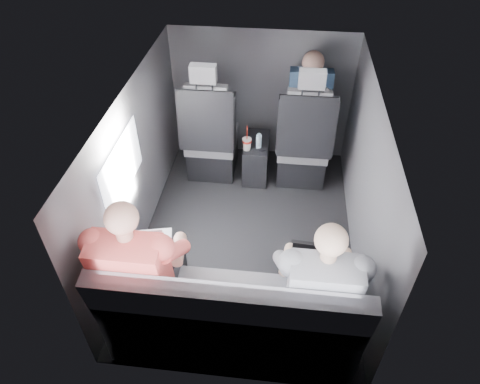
# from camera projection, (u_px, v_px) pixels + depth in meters

# --- Properties ---
(floor) EXTENTS (2.60, 2.60, 0.00)m
(floor) POSITION_uv_depth(u_px,v_px,m) (248.00, 234.00, 3.79)
(floor) COLOR black
(floor) RESTS_ON ground
(ceiling) EXTENTS (2.60, 2.60, 0.00)m
(ceiling) POSITION_uv_depth(u_px,v_px,m) (250.00, 97.00, 2.91)
(ceiling) COLOR #B2B2AD
(ceiling) RESTS_ON panel_back
(panel_left) EXTENTS (0.02, 2.60, 1.35)m
(panel_left) POSITION_uv_depth(u_px,v_px,m) (137.00, 167.00, 3.43)
(panel_left) COLOR #56565B
(panel_left) RESTS_ON floor
(panel_right) EXTENTS (0.02, 2.60, 1.35)m
(panel_right) POSITION_uv_depth(u_px,v_px,m) (365.00, 183.00, 3.28)
(panel_right) COLOR #56565B
(panel_right) RESTS_ON floor
(panel_front) EXTENTS (1.80, 0.02, 1.35)m
(panel_front) POSITION_uv_depth(u_px,v_px,m) (261.00, 96.00, 4.33)
(panel_front) COLOR #56565B
(panel_front) RESTS_ON floor
(panel_back) EXTENTS (1.80, 0.02, 1.35)m
(panel_back) POSITION_uv_depth(u_px,v_px,m) (226.00, 320.00, 2.37)
(panel_back) COLOR #56565B
(panel_back) RESTS_ON floor
(side_window) EXTENTS (0.02, 0.75, 0.42)m
(side_window) POSITION_uv_depth(u_px,v_px,m) (122.00, 168.00, 3.05)
(side_window) COLOR white
(side_window) RESTS_ON panel_left
(seatbelt) EXTENTS (0.35, 0.11, 0.59)m
(seatbelt) POSITION_uv_depth(u_px,v_px,m) (307.00, 120.00, 3.74)
(seatbelt) COLOR black
(seatbelt) RESTS_ON front_seat_right
(front_seat_left) EXTENTS (0.52, 0.58, 1.26)m
(front_seat_left) POSITION_uv_depth(u_px,v_px,m) (211.00, 141.00, 4.20)
(front_seat_left) COLOR black
(front_seat_left) RESTS_ON floor
(front_seat_right) EXTENTS (0.52, 0.58, 1.26)m
(front_seat_right) POSITION_uv_depth(u_px,v_px,m) (303.00, 147.00, 4.12)
(front_seat_right) COLOR black
(front_seat_right) RESTS_ON floor
(center_console) EXTENTS (0.24, 0.48, 0.41)m
(center_console) POSITION_uv_depth(u_px,v_px,m) (256.00, 158.00, 4.32)
(center_console) COLOR black
(center_console) RESTS_ON floor
(rear_bench) EXTENTS (1.60, 0.57, 0.92)m
(rear_bench) POSITION_uv_depth(u_px,v_px,m) (232.00, 319.00, 2.79)
(rear_bench) COLOR slate
(rear_bench) RESTS_ON floor
(soda_cup) EXTENTS (0.09, 0.09, 0.26)m
(soda_cup) POSITION_uv_depth(u_px,v_px,m) (247.00, 144.00, 4.05)
(soda_cup) COLOR white
(soda_cup) RESTS_ON center_console
(water_bottle) EXTENTS (0.06, 0.06, 0.16)m
(water_bottle) POSITION_uv_depth(u_px,v_px,m) (259.00, 141.00, 4.07)
(water_bottle) COLOR #A5C9DF
(water_bottle) RESTS_ON center_console
(laptop_white) EXTENTS (0.37, 0.37, 0.24)m
(laptop_white) POSITION_uv_depth(u_px,v_px,m) (144.00, 244.00, 2.85)
(laptop_white) COLOR silver
(laptop_white) RESTS_ON passenger_rear_left
(laptop_black) EXTENTS (0.33, 0.30, 0.23)m
(laptop_black) POSITION_uv_depth(u_px,v_px,m) (315.00, 257.00, 2.77)
(laptop_black) COLOR black
(laptop_black) RESTS_ON passenger_rear_right
(passenger_rear_left) EXTENTS (0.53, 0.65, 1.27)m
(passenger_rear_left) POSITION_uv_depth(u_px,v_px,m) (142.00, 267.00, 2.69)
(passenger_rear_left) COLOR #313136
(passenger_rear_left) RESTS_ON rear_bench
(passenger_rear_right) EXTENTS (0.50, 0.62, 1.23)m
(passenger_rear_right) POSITION_uv_depth(u_px,v_px,m) (319.00, 285.00, 2.61)
(passenger_rear_right) COLOR navy
(passenger_rear_right) RESTS_ON rear_bench
(passenger_front_right) EXTENTS (0.40, 0.40, 0.81)m
(passenger_front_right) POSITION_uv_depth(u_px,v_px,m) (309.00, 101.00, 4.09)
(passenger_front_right) COLOR navy
(passenger_front_right) RESTS_ON front_seat_right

